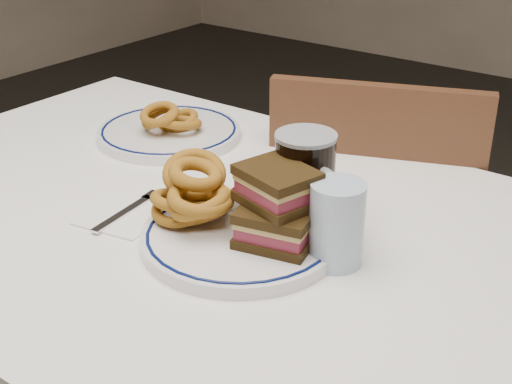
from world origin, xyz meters
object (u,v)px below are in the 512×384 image
Objects in this scene: beer_mug at (306,182)px; far_plate at (169,132)px; main_plate at (241,237)px; reuben_sandwich at (277,207)px; chair_far at (372,247)px.

far_plate is at bearing 160.45° from beer_mug.
reuben_sandwich reaches higher than main_plate.
chair_far is 3.02× the size of main_plate.
far_plate is (-0.42, 0.15, -0.07)m from beer_mug.
main_plate is at bearing -168.39° from reuben_sandwich.
main_plate is at bearing -115.98° from beer_mug.
beer_mug is (0.05, 0.10, 0.07)m from main_plate.
chair_far reaches higher than far_plate.
main_plate is 0.08m from reuben_sandwich.
beer_mug reaches higher than chair_far.
reuben_sandwich is 0.86× the size of beer_mug.
reuben_sandwich is at bearing -28.91° from far_plate.
chair_far is 0.55m from beer_mug.
main_plate is 1.92× the size of beer_mug.
chair_far is 6.72× the size of reuben_sandwich.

